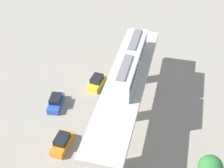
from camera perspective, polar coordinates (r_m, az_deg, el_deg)
name	(u,v)px	position (r m, az deg, el deg)	size (l,w,h in m)	color
ground_plane	(124,119)	(49.47, 2.15, -5.99)	(120.00, 120.00, 0.00)	gray
viaduct	(125,91)	(45.83, 2.31, -1.26)	(5.20, 28.00, 7.06)	#B7B2AA
train	(130,62)	(45.75, 3.05, 3.76)	(2.64, 13.55, 3.24)	white
parked_car_blue	(56,102)	(51.71, -9.61, -3.09)	(2.30, 4.39, 1.76)	#284CB7
parked_car_orange	(62,143)	(45.81, -8.58, -9.95)	(2.05, 4.30, 1.76)	orange
parked_car_yellow	(97,82)	(54.78, -2.63, 0.33)	(2.28, 4.38, 1.76)	yellow
tree_near_viaduct	(210,167)	(41.58, 16.53, -13.54)	(2.93, 2.93, 4.52)	brown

